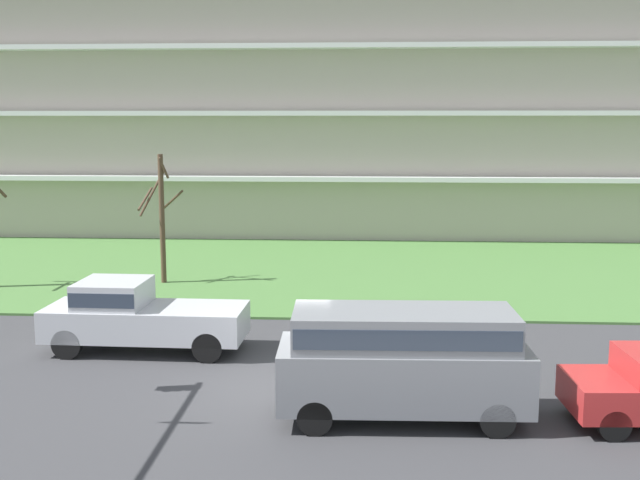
% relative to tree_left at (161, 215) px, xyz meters
% --- Properties ---
extents(ground, '(160.00, 160.00, 0.00)m').
position_rel_tree_left_xyz_m(ground, '(5.75, -11.09, -2.69)').
color(ground, '#38383A').
extents(grass_lawn_strip, '(80.00, 16.00, 0.08)m').
position_rel_tree_left_xyz_m(grass_lawn_strip, '(5.75, 2.91, -2.65)').
color(grass_lawn_strip, '#477238').
rests_on(grass_lawn_strip, ground).
extents(apartment_building, '(49.19, 14.02, 19.82)m').
position_rel_tree_left_xyz_m(apartment_building, '(5.75, 17.44, 7.21)').
color(apartment_building, '#B2A899').
rests_on(apartment_building, ground).
extents(tree_left, '(1.70, 1.47, 5.00)m').
position_rel_tree_left_xyz_m(tree_left, '(0.00, 0.00, 0.00)').
color(tree_left, '#4C3828').
rests_on(tree_left, ground).
extents(van_gray_center_left, '(5.25, 2.14, 2.36)m').
position_rel_tree_left_xyz_m(van_gray_center_left, '(8.58, -13.09, -1.30)').
color(van_gray_center_left, slate).
rests_on(van_gray_center_left, ground).
extents(pickup_silver_center_right, '(5.45, 2.13, 1.95)m').
position_rel_tree_left_xyz_m(pickup_silver_center_right, '(1.58, -8.59, -1.68)').
color(pickup_silver_center_right, '#B7BABF').
rests_on(pickup_silver_center_right, ground).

